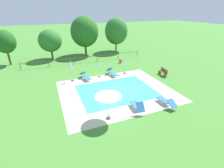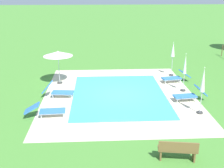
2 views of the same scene
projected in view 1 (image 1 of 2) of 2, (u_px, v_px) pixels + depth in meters
The scene contains 19 objects.
ground_plane at pixel (116, 91), 16.40m from camera, with size 160.00×160.00×0.00m, color #478433.
pool_deck_paving at pixel (116, 91), 16.40m from camera, with size 10.94×9.12×0.01m, color beige.
swimming_pool_water at pixel (116, 91), 16.40m from camera, with size 7.45×5.62×0.01m, color #42CCD6.
pool_coping_rim at pixel (116, 91), 16.40m from camera, with size 7.93×6.10×0.01m.
sun_lounger_north_near_steps at pixel (85, 76), 18.92m from camera, with size 0.98×2.08×0.83m.
sun_lounger_north_mid at pixel (137, 105), 13.23m from camera, with size 0.79×1.92×0.98m.
sun_lounger_north_far at pixel (112, 73), 20.01m from camera, with size 0.83×2.00×0.91m.
sun_lounger_north_end at pixel (166, 101), 13.94m from camera, with size 0.72×2.08×0.76m.
patio_umbrella_open_foreground at pixel (108, 95), 11.45m from camera, with size 1.95×1.95×2.27m.
patio_umbrella_closed_row_west at pixel (125, 61), 20.09m from camera, with size 0.32×0.32×2.54m.
patio_umbrella_closed_row_mid_west at pixel (71, 66), 17.91m from camera, with size 0.32×0.32×2.52m.
patio_umbrella_closed_row_centre at pixel (99, 65), 19.06m from camera, with size 0.32×0.32×2.45m.
wooden_bench_lawn_side at pixel (163, 72), 20.05m from camera, with size 0.67×1.55×0.87m.
terracotta_urn_near_fence at pixel (121, 61), 24.72m from camera, with size 0.54×0.54×0.61m.
perimeter_fence at pixel (86, 58), 24.71m from camera, with size 18.05×0.08×1.05m.
tree_far_west at pixel (116, 31), 30.09m from camera, with size 4.20×4.20×6.12m.
tree_west_mid at pixel (50, 41), 25.56m from camera, with size 3.56×3.56×4.68m.
tree_centre at pixel (85, 32), 27.55m from camera, with size 4.67×4.67×6.49m.
tree_east_mid at pixel (5, 42), 22.58m from camera, with size 2.89×2.89×4.95m.
Camera 1 is at (-5.91, -13.31, 7.59)m, focal length 26.04 mm.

